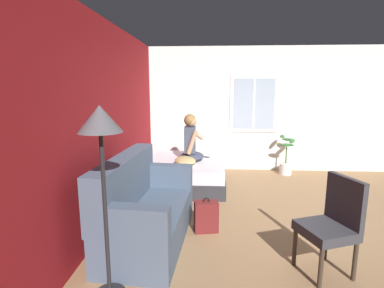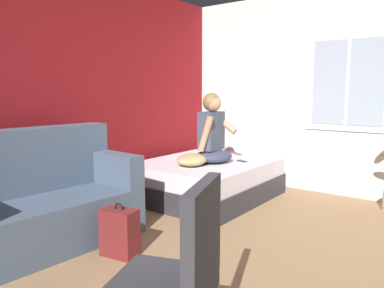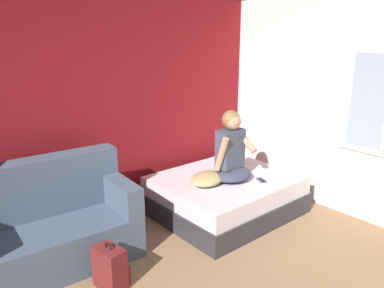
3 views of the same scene
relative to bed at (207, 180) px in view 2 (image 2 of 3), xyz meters
name	(u,v)px [view 2 (image 2 of 3)]	position (x,y,z in m)	size (l,w,h in m)	color
wall_back_accent	(55,94)	(-1.51, 0.98, 1.11)	(10.33, 0.16, 2.70)	maroon
wall_side_with_window	(383,93)	(1.23, -1.79, 1.12)	(0.19, 6.78, 2.70)	silver
bed	(207,180)	(0.00, 0.00, 0.00)	(1.71, 1.45, 0.48)	#2D2D33
couch	(37,203)	(-2.17, 0.33, 0.16)	(1.75, 0.93, 1.04)	#47566B
side_chair	(175,276)	(-2.65, -1.67, 0.30)	(0.59, 0.59, 0.98)	#382D23
person_seated	(213,134)	(-0.01, -0.10, 0.60)	(0.53, 0.45, 0.88)	#383D51
backpack	(120,233)	(-1.86, -0.41, -0.04)	(0.27, 0.33, 0.46)	maroon
throw_pillow	(192,160)	(-0.33, -0.01, 0.31)	(0.48, 0.36, 0.14)	tan
cell_phone	(242,161)	(0.26, -0.37, 0.25)	(0.07, 0.14, 0.01)	black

